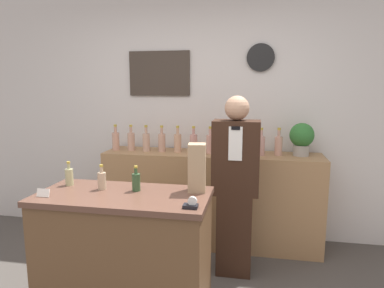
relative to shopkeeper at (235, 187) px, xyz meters
The scene contains 22 objects.
back_wall 1.11m from the shopkeeper, 119.46° to the left, with size 5.20×0.09×2.70m.
back_shelf 0.68m from the shopkeeper, 117.45° to the left, with size 2.22×0.46×0.97m.
display_counter 1.09m from the shopkeeper, 133.97° to the right, with size 1.19×0.57×0.92m.
shopkeeper is the anchor object (origin of this frame).
potted_plant 0.91m from the shopkeeper, 43.77° to the left, with size 0.24×0.24×0.32m.
paper_bag 0.71m from the shopkeeper, 111.36° to the right, with size 0.13×0.13×0.34m.
tape_dispenser 0.97m from the shopkeeper, 102.62° to the right, with size 0.09×0.06×0.07m.
price_card_left 1.53m from the shopkeeper, 143.13° to the right, with size 0.09×0.02×0.06m.
counter_bottle_0 1.36m from the shopkeeper, 152.22° to the right, with size 0.06×0.06×0.18m.
counter_bottle_1 1.15m from the shopkeeper, 143.05° to the right, with size 0.06×0.06×0.18m.
counter_bottle_2 0.96m from the shopkeeper, 134.34° to the right, with size 0.06×0.06×0.18m.
shelf_bottle_0 1.44m from the shopkeeper, 158.32° to the left, with size 0.08×0.08×0.28m.
shelf_bottle_1 1.29m from the shopkeeper, 155.02° to the left, with size 0.08×0.08×0.28m.
shelf_bottle_2 1.14m from the shopkeeper, 151.58° to the left, with size 0.08×0.08×0.28m.
shelf_bottle_3 1.00m from the shopkeeper, 146.66° to the left, with size 0.08×0.08×0.28m.
shelf_bottle_4 0.88m from the shopkeeper, 139.98° to the left, with size 0.08×0.08×0.28m.
shelf_bottle_5 0.76m from the shopkeeper, 131.19° to the left, with size 0.08×0.08×0.28m.
shelf_bottle_6 0.67m from the shopkeeper, 119.20° to the left, with size 0.08×0.08×0.28m.
shelf_bottle_7 0.63m from the shopkeeper, 103.02° to the left, with size 0.08×0.08×0.28m.
shelf_bottle_8 0.63m from the shopkeeper, 85.39° to the left, with size 0.08×0.08×0.28m.
shelf_bottle_9 0.63m from the shopkeeper, 67.63° to the left, with size 0.08×0.08×0.28m.
shelf_bottle_10 0.73m from the shopkeeper, 54.83° to the left, with size 0.08×0.08×0.28m.
Camera 1 is at (0.63, -1.70, 1.65)m, focal length 32.00 mm.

